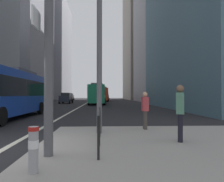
{
  "coord_description": "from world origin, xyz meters",
  "views": [
    {
      "loc": [
        2.88,
        -6.23,
        1.6
      ],
      "look_at": [
        4.34,
        26.54,
        2.13
      ],
      "focal_mm": 35.83,
      "sensor_mm": 36.0,
      "label": 1
    }
  ],
  "objects_px": {
    "car_oncoming_far": "(66,98)",
    "pedestrian_walking": "(145,109)",
    "city_bus_red_receding": "(97,93)",
    "car_oncoming_mid": "(70,97)",
    "pedestrian_waiting": "(180,110)",
    "car_receding_near": "(106,97)",
    "car_receding_far": "(101,97)",
    "city_bus_blue_oncoming": "(7,91)",
    "city_bus_red_distant": "(103,94)",
    "bollard_right": "(33,147)"
  },
  "relations": [
    {
      "from": "car_oncoming_far",
      "to": "pedestrian_walking",
      "type": "distance_m",
      "value": 32.98
    },
    {
      "from": "city_bus_red_receding",
      "to": "car_oncoming_mid",
      "type": "bearing_deg",
      "value": 107.3
    },
    {
      "from": "pedestrian_waiting",
      "to": "car_receding_near",
      "type": "bearing_deg",
      "value": 91.36
    },
    {
      "from": "pedestrian_walking",
      "to": "car_receding_far",
      "type": "bearing_deg",
      "value": 92.23
    },
    {
      "from": "city_bus_blue_oncoming",
      "to": "city_bus_red_receding",
      "type": "xyz_separation_m",
      "value": [
        5.49,
        22.44,
        -0.0
      ]
    },
    {
      "from": "city_bus_blue_oncoming",
      "to": "car_receding_far",
      "type": "height_order",
      "value": "city_bus_blue_oncoming"
    },
    {
      "from": "city_bus_red_distant",
      "to": "car_oncoming_mid",
      "type": "distance_m",
      "value": 13.59
    },
    {
      "from": "city_bus_red_distant",
      "to": "bollard_right",
      "type": "bearing_deg",
      "value": -91.72
    },
    {
      "from": "car_oncoming_far",
      "to": "car_oncoming_mid",
      "type": "bearing_deg",
      "value": 96.25
    },
    {
      "from": "car_receding_near",
      "to": "bollard_right",
      "type": "relative_size",
      "value": 4.86
    },
    {
      "from": "city_bus_blue_oncoming",
      "to": "pedestrian_waiting",
      "type": "bearing_deg",
      "value": -43.4
    },
    {
      "from": "city_bus_blue_oncoming",
      "to": "city_bus_red_receding",
      "type": "height_order",
      "value": "same"
    },
    {
      "from": "car_receding_near",
      "to": "pedestrian_waiting",
      "type": "distance_m",
      "value": 56.68
    },
    {
      "from": "pedestrian_waiting",
      "to": "pedestrian_walking",
      "type": "xyz_separation_m",
      "value": [
        -0.61,
        2.54,
        -0.12
      ]
    },
    {
      "from": "pedestrian_walking",
      "to": "pedestrian_waiting",
      "type": "bearing_deg",
      "value": -76.56
    },
    {
      "from": "city_bus_red_receding",
      "to": "pedestrian_waiting",
      "type": "height_order",
      "value": "city_bus_red_receding"
    },
    {
      "from": "city_bus_blue_oncoming",
      "to": "car_receding_far",
      "type": "relative_size",
      "value": 2.63
    },
    {
      "from": "city_bus_red_receding",
      "to": "car_receding_near",
      "type": "distance_m",
      "value": 26.1
    },
    {
      "from": "city_bus_red_distant",
      "to": "pedestrian_walking",
      "type": "distance_m",
      "value": 44.91
    },
    {
      "from": "car_oncoming_far",
      "to": "bollard_right",
      "type": "bearing_deg",
      "value": -81.86
    },
    {
      "from": "car_oncoming_mid",
      "to": "car_receding_far",
      "type": "distance_m",
      "value": 8.82
    },
    {
      "from": "city_bus_blue_oncoming",
      "to": "pedestrian_waiting",
      "type": "height_order",
      "value": "city_bus_blue_oncoming"
    },
    {
      "from": "pedestrian_waiting",
      "to": "car_oncoming_mid",
      "type": "bearing_deg",
      "value": 101.34
    },
    {
      "from": "car_receding_far",
      "to": "car_oncoming_far",
      "type": "bearing_deg",
      "value": -104.23
    },
    {
      "from": "city_bus_blue_oncoming",
      "to": "city_bus_red_receding",
      "type": "distance_m",
      "value": 23.1
    },
    {
      "from": "car_receding_near",
      "to": "pedestrian_walking",
      "type": "distance_m",
      "value": 54.13
    },
    {
      "from": "city_bus_blue_oncoming",
      "to": "car_receding_near",
      "type": "height_order",
      "value": "city_bus_blue_oncoming"
    },
    {
      "from": "bollard_right",
      "to": "city_bus_red_receding",
      "type": "bearing_deg",
      "value": 89.14
    },
    {
      "from": "car_oncoming_mid",
      "to": "city_bus_red_receding",
      "type": "bearing_deg",
      "value": -72.7
    },
    {
      "from": "city_bus_blue_oncoming",
      "to": "car_oncoming_far",
      "type": "distance_m",
      "value": 26.25
    },
    {
      "from": "city_bus_red_receding",
      "to": "pedestrian_walking",
      "type": "xyz_separation_m",
      "value": [
        2.58,
        -28.11,
        -0.83
      ]
    },
    {
      "from": "city_bus_red_distant",
      "to": "car_oncoming_far",
      "type": "height_order",
      "value": "city_bus_red_distant"
    },
    {
      "from": "pedestrian_walking",
      "to": "bollard_right",
      "type": "bearing_deg",
      "value": -121.0
    },
    {
      "from": "car_receding_far",
      "to": "car_oncoming_mid",
      "type": "bearing_deg",
      "value": -169.92
    },
    {
      "from": "pedestrian_waiting",
      "to": "pedestrian_walking",
      "type": "height_order",
      "value": "pedestrian_waiting"
    },
    {
      "from": "city_bus_red_distant",
      "to": "car_receding_near",
      "type": "distance_m",
      "value": 9.33
    },
    {
      "from": "city_bus_red_receding",
      "to": "bollard_right",
      "type": "height_order",
      "value": "city_bus_red_receding"
    },
    {
      "from": "city_bus_red_receding",
      "to": "city_bus_red_distant",
      "type": "height_order",
      "value": "same"
    },
    {
      "from": "city_bus_red_receding",
      "to": "car_receding_far",
      "type": "distance_m",
      "value": 28.2
    },
    {
      "from": "city_bus_red_distant",
      "to": "car_receding_far",
      "type": "height_order",
      "value": "city_bus_red_distant"
    },
    {
      "from": "city_bus_blue_oncoming",
      "to": "car_oncoming_mid",
      "type": "distance_m",
      "value": 49.17
    },
    {
      "from": "pedestrian_waiting",
      "to": "car_receding_far",
      "type": "bearing_deg",
      "value": 92.72
    },
    {
      "from": "car_oncoming_far",
      "to": "pedestrian_waiting",
      "type": "xyz_separation_m",
      "value": [
        8.98,
        -34.44,
        0.14
      ]
    },
    {
      "from": "car_oncoming_mid",
      "to": "car_receding_far",
      "type": "xyz_separation_m",
      "value": [
        8.69,
        1.54,
        -0.0
      ]
    },
    {
      "from": "city_bus_red_receding",
      "to": "bollard_right",
      "type": "bearing_deg",
      "value": -90.86
    },
    {
      "from": "car_oncoming_far",
      "to": "bollard_right",
      "type": "relative_size",
      "value": 5.34
    },
    {
      "from": "city_bus_blue_oncoming",
      "to": "city_bus_red_receding",
      "type": "bearing_deg",
      "value": 76.25
    },
    {
      "from": "car_receding_far",
      "to": "pedestrian_waiting",
      "type": "bearing_deg",
      "value": -87.28
    },
    {
      "from": "city_bus_blue_oncoming",
      "to": "car_receding_far",
      "type": "bearing_deg",
      "value": 83.37
    },
    {
      "from": "city_bus_red_receding",
      "to": "city_bus_blue_oncoming",
      "type": "bearing_deg",
      "value": -103.75
    }
  ]
}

